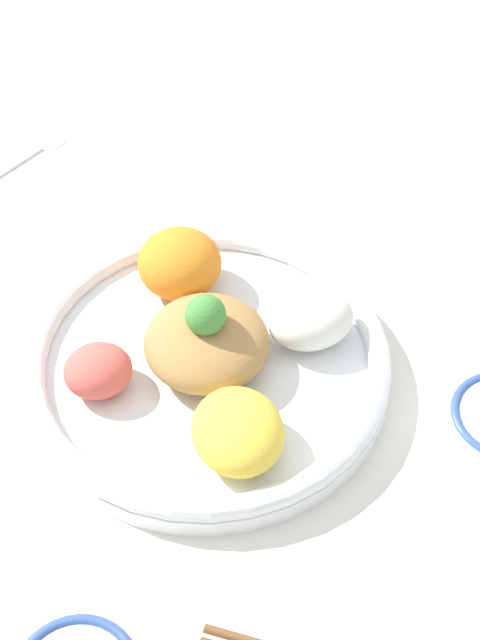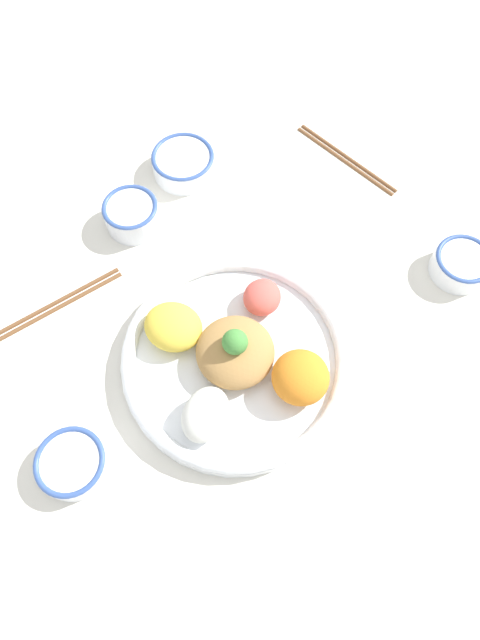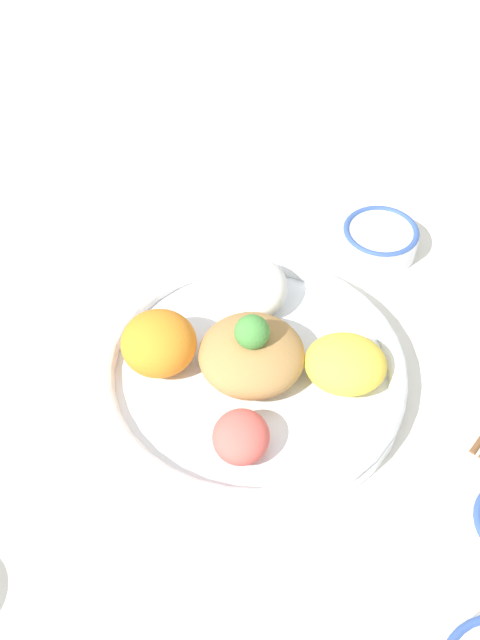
# 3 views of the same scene
# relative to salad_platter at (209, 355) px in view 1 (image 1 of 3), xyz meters

# --- Properties ---
(ground_plane) EXTENTS (2.40, 2.40, 0.00)m
(ground_plane) POSITION_rel_salad_platter_xyz_m (0.02, 0.01, -0.03)
(ground_plane) COLOR silver
(salad_platter) EXTENTS (0.32, 0.32, 0.10)m
(salad_platter) POSITION_rel_salad_platter_xyz_m (0.00, 0.00, 0.00)
(salad_platter) COLOR white
(salad_platter) RESTS_ON ground_plane
(serving_spoon_main) EXTENTS (0.11, 0.04, 0.01)m
(serving_spoon_main) POSITION_rel_salad_platter_xyz_m (0.10, 0.37, -0.02)
(serving_spoon_main) COLOR silver
(serving_spoon_main) RESTS_ON ground_plane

